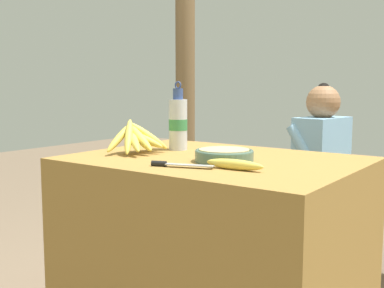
% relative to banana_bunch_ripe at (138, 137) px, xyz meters
% --- Properties ---
extents(market_counter, '(1.11, 0.83, 0.79)m').
position_rel_banana_bunch_ripe_xyz_m(market_counter, '(0.34, 0.08, -0.46)').
color(market_counter, olive).
rests_on(market_counter, ground_plane).
extents(banana_bunch_ripe, '(0.19, 0.32, 0.15)m').
position_rel_banana_bunch_ripe_xyz_m(banana_bunch_ripe, '(0.00, 0.00, 0.00)').
color(banana_bunch_ripe, '#4C381E').
rests_on(banana_bunch_ripe, market_counter).
extents(serving_bowl, '(0.22, 0.22, 0.05)m').
position_rel_banana_bunch_ripe_xyz_m(serving_bowl, '(0.42, 0.02, -0.04)').
color(serving_bowl, '#4C6B5B').
rests_on(serving_bowl, market_counter).
extents(water_bottle, '(0.08, 0.08, 0.31)m').
position_rel_banana_bunch_ripe_xyz_m(water_bottle, '(0.07, 0.19, 0.05)').
color(water_bottle, silver).
rests_on(water_bottle, market_counter).
extents(loose_banana_front, '(0.22, 0.05, 0.04)m').
position_rel_banana_bunch_ripe_xyz_m(loose_banana_front, '(0.54, -0.11, -0.05)').
color(loose_banana_front, '#E0C64C').
rests_on(loose_banana_front, market_counter).
extents(knife, '(0.23, 0.09, 0.02)m').
position_rel_banana_bunch_ripe_xyz_m(knife, '(0.34, -0.19, -0.06)').
color(knife, '#BCBCC1').
rests_on(knife, market_counter).
extents(wooden_bench, '(1.50, 0.32, 0.45)m').
position_rel_banana_bunch_ripe_xyz_m(wooden_bench, '(0.43, 1.22, -0.48)').
color(wooden_bench, brown).
rests_on(wooden_bench, ground_plane).
extents(seated_vendor, '(0.44, 0.41, 1.09)m').
position_rel_banana_bunch_ripe_xyz_m(seated_vendor, '(0.31, 1.19, -0.22)').
color(seated_vendor, '#473828').
rests_on(seated_vendor, ground_plane).
extents(support_post_near, '(0.15, 0.15, 2.32)m').
position_rel_banana_bunch_ripe_xyz_m(support_post_near, '(-0.83, 1.45, 0.30)').
color(support_post_near, brown).
rests_on(support_post_near, ground_plane).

